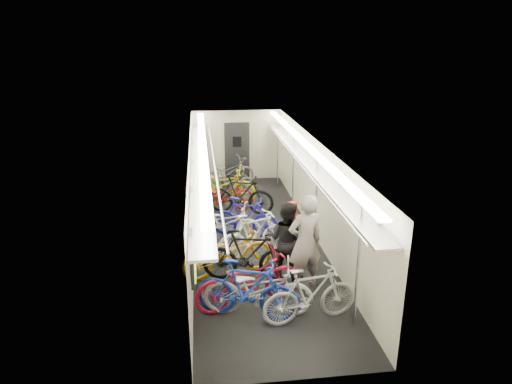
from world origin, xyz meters
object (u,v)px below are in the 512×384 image
object	(u,v)px
bicycle_0	(258,289)
backpack	(290,211)
bicycle_1	(247,289)
passenger_near	(305,242)
passenger_mid	(287,240)

from	to	relation	value
bicycle_0	backpack	bearing A→B (deg)	-17.70
bicycle_0	bicycle_1	bearing A→B (deg)	118.90
bicycle_1	backpack	xyz separation A→B (m)	(1.09, 1.77, 0.72)
bicycle_0	backpack	xyz separation A→B (m)	(0.89, 1.70, 0.77)
bicycle_1	passenger_near	size ratio (longest dim) A/B	0.95
passenger_near	passenger_mid	world-z (taller)	passenger_near
bicycle_1	passenger_near	xyz separation A→B (m)	(1.22, 0.88, 0.42)
bicycle_0	bicycle_1	distance (m)	0.22
passenger_near	backpack	size ratio (longest dim) A/B	5.13
bicycle_0	passenger_near	size ratio (longest dim) A/B	1.00
passenger_near	passenger_mid	size ratio (longest dim) A/B	1.19
bicycle_0	passenger_near	world-z (taller)	passenger_near
passenger_mid	bicycle_0	bearing A→B (deg)	98.69
bicycle_1	passenger_near	bearing A→B (deg)	-35.27
passenger_near	passenger_mid	xyz separation A→B (m)	(-0.26, 0.50, -0.16)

